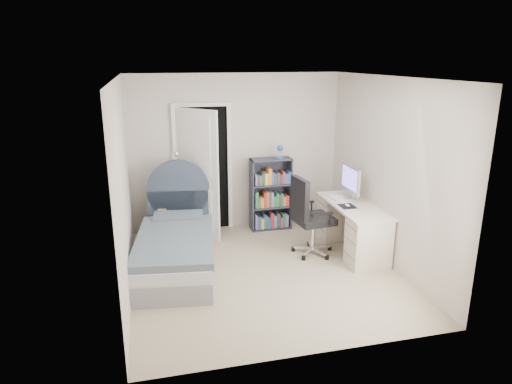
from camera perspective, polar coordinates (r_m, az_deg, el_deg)
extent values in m
cube|color=gray|center=(6.14, 1.02, -10.14)|extent=(3.40, 3.60, 0.05)
cube|color=white|center=(5.49, 1.16, 14.39)|extent=(3.40, 3.60, 0.05)
cube|color=beige|center=(7.41, -2.52, 4.99)|extent=(3.40, 0.05, 2.50)
cube|color=beige|center=(4.03, 7.73, -5.13)|extent=(3.40, 0.05, 2.50)
cube|color=beige|center=(5.51, -16.53, 0.27)|extent=(0.05, 3.60, 2.50)
cube|color=beige|center=(6.33, 16.37, 2.34)|extent=(0.05, 3.60, 2.50)
cube|color=black|center=(7.36, -6.66, 2.80)|extent=(0.80, 0.01, 2.00)
cube|color=white|center=(7.29, -9.99, 2.55)|extent=(0.06, 0.06, 2.00)
cube|color=white|center=(7.39, -3.33, 2.96)|extent=(0.06, 0.06, 2.00)
cube|color=white|center=(7.16, -6.91, 10.79)|extent=(0.92, 0.06, 0.06)
cube|color=white|center=(7.04, -7.33, 2.16)|extent=(0.58, 0.61, 2.00)
cube|color=gray|center=(6.24, -9.91, -8.38)|extent=(1.20, 2.10, 0.26)
cube|color=silver|center=(6.15, -10.00, -6.70)|extent=(1.18, 2.06, 0.16)
cube|color=slate|center=(6.02, -10.12, -6.02)|extent=(1.20, 1.81, 0.10)
cube|color=slate|center=(6.77, -9.69, -3.23)|extent=(0.76, 0.49, 0.12)
cube|color=#364254|center=(7.09, -9.52, -2.90)|extent=(0.95, 0.18, 0.80)
cylinder|color=#364254|center=(6.97, -9.68, 0.19)|extent=(0.95, 0.18, 0.95)
cylinder|color=tan|center=(7.15, -11.84, -4.03)|extent=(0.04, 0.04, 0.52)
cylinder|color=tan|center=(7.49, -11.95, -3.08)|extent=(0.04, 0.04, 0.52)
cylinder|color=tan|center=(7.17, -8.97, -3.82)|extent=(0.04, 0.04, 0.52)
cylinder|color=tan|center=(7.51, -9.21, -2.89)|extent=(0.04, 0.04, 0.52)
cube|color=tan|center=(7.25, -10.59, -1.61)|extent=(0.42, 0.42, 0.03)
cube|color=tan|center=(7.35, -10.46, -4.02)|extent=(0.38, 0.38, 0.02)
cube|color=#B24C33|center=(7.24, -11.02, -1.41)|extent=(0.17, 0.23, 0.03)
cube|color=#3F598C|center=(7.23, -11.03, -1.19)|extent=(0.16, 0.22, 0.03)
cube|color=#D8CC7F|center=(7.22, -11.05, -0.96)|extent=(0.15, 0.21, 0.03)
cylinder|color=silver|center=(7.24, -9.90, -5.81)|extent=(0.20, 0.20, 0.02)
cylinder|color=silver|center=(7.01, -10.17, -0.56)|extent=(0.02, 0.02, 1.38)
sphere|color=silver|center=(6.81, -9.92, 4.71)|extent=(0.08, 0.08, 0.08)
cube|color=#343847|center=(7.35, -0.57, -0.42)|extent=(0.02, 0.28, 1.18)
cube|color=#343847|center=(7.51, 4.18, -0.09)|extent=(0.02, 0.28, 1.18)
cube|color=#343847|center=(7.28, 1.88, 4.11)|extent=(0.66, 0.28, 0.02)
cube|color=#343847|center=(7.61, 1.80, -4.43)|extent=(0.66, 0.28, 0.02)
cube|color=#343847|center=(7.55, 1.56, 0.03)|extent=(0.66, 0.01, 1.18)
cube|color=#343847|center=(7.49, 1.82, -1.81)|extent=(0.62, 0.26, 0.02)
cube|color=#343847|center=(7.38, 1.85, 0.97)|extent=(0.62, 0.26, 0.02)
cylinder|color=#235A9B|center=(7.31, 2.95, 4.32)|extent=(0.11, 0.11, 0.02)
cylinder|color=silver|center=(7.30, 2.96, 4.89)|extent=(0.02, 0.02, 0.15)
sphere|color=#235A9B|center=(7.25, 3.03, 5.50)|extent=(0.10, 0.10, 0.10)
cube|color=#7F72B2|center=(7.48, -0.08, -3.67)|extent=(0.04, 0.20, 0.24)
cube|color=#335999|center=(7.50, 0.28, -3.79)|extent=(0.05, 0.20, 0.19)
cube|color=#D8BF4C|center=(7.52, 0.68, -3.81)|extent=(0.05, 0.20, 0.18)
cube|color=#335999|center=(7.52, 1.00, -3.58)|extent=(0.03, 0.20, 0.24)
cube|color=#337F4C|center=(7.53, 1.24, -3.67)|extent=(0.03, 0.20, 0.21)
cube|color=#335999|center=(7.54, 1.53, -3.74)|extent=(0.04, 0.20, 0.18)
cube|color=#B23333|center=(7.54, 1.87, -3.46)|extent=(0.04, 0.20, 0.25)
cube|color=#7F72B2|center=(7.56, 2.25, -3.58)|extent=(0.05, 0.20, 0.21)
cube|color=#3F3F3F|center=(7.57, 2.67, -3.42)|extent=(0.05, 0.20, 0.24)
cube|color=#994C7F|center=(7.60, 3.01, -3.68)|extent=(0.04, 0.20, 0.16)
cube|color=#337F4C|center=(7.60, 3.33, -3.46)|extent=(0.04, 0.20, 0.21)
cube|color=#7F72B2|center=(7.62, 3.70, -3.45)|extent=(0.05, 0.20, 0.21)
cube|color=#337F4C|center=(7.36, -0.04, -0.89)|extent=(0.05, 0.20, 0.26)
cube|color=#337F4C|center=(7.39, 0.28, -1.25)|extent=(0.03, 0.20, 0.16)
cube|color=orange|center=(7.40, 0.63, -1.22)|extent=(0.06, 0.20, 0.16)
cube|color=#B23333|center=(7.40, 1.05, -0.86)|extent=(0.04, 0.20, 0.25)
cube|color=orange|center=(7.41, 1.35, -0.83)|extent=(0.03, 0.20, 0.25)
cube|color=#3F3F3F|center=(7.42, 1.60, -0.82)|extent=(0.03, 0.20, 0.25)
cube|color=#7F72B2|center=(7.43, 1.90, -0.82)|extent=(0.04, 0.20, 0.24)
cube|color=#337F4C|center=(7.45, 2.22, -1.06)|extent=(0.04, 0.20, 0.17)
cube|color=#337F4C|center=(7.45, 2.53, -0.85)|extent=(0.03, 0.20, 0.22)
cube|color=#3F3F3F|center=(7.47, 2.83, -0.93)|extent=(0.04, 0.20, 0.19)
cube|color=#337F4C|center=(7.48, 3.13, -0.85)|extent=(0.03, 0.20, 0.21)
cube|color=orange|center=(7.50, 3.42, -1.03)|extent=(0.04, 0.20, 0.15)
cube|color=#B23333|center=(7.51, 3.78, -0.96)|extent=(0.05, 0.20, 0.17)
cube|color=#7F72B2|center=(7.27, -0.11, 1.60)|extent=(0.03, 0.20, 0.17)
cube|color=#3F3F3F|center=(7.28, 0.18, 1.59)|extent=(0.03, 0.20, 0.16)
cube|color=#337F4C|center=(7.29, 0.44, 1.57)|extent=(0.03, 0.20, 0.16)
cube|color=#3F3F3F|center=(7.29, 0.75, 1.69)|extent=(0.04, 0.20, 0.18)
cube|color=#D8BF4C|center=(7.31, 1.16, 1.73)|extent=(0.05, 0.20, 0.19)
cube|color=orange|center=(7.31, 1.61, 2.04)|extent=(0.05, 0.20, 0.26)
cube|color=#335999|center=(7.33, 1.99, 1.81)|extent=(0.03, 0.20, 0.19)
cube|color=#3F3F3F|center=(7.35, 2.32, 1.78)|extent=(0.04, 0.20, 0.18)
cube|color=#3F3F3F|center=(7.36, 2.66, 1.83)|extent=(0.04, 0.20, 0.19)
cube|color=#3F3F3F|center=(7.37, 2.99, 1.72)|extent=(0.04, 0.20, 0.15)
cube|color=#B23333|center=(7.38, 3.29, 1.92)|extent=(0.03, 0.20, 0.20)
cube|color=#335999|center=(7.40, 3.67, 1.80)|extent=(0.05, 0.20, 0.16)
cube|color=#335999|center=(7.41, 4.10, 1.93)|extent=(0.05, 0.20, 0.19)
cube|color=beige|center=(6.65, 12.07, -1.69)|extent=(0.58, 1.46, 0.03)
cube|color=beige|center=(6.34, 13.87, -6.13)|extent=(0.54, 0.39, 0.68)
cube|color=beige|center=(7.20, 10.15, -3.14)|extent=(0.54, 0.39, 0.68)
cube|color=silver|center=(6.93, 11.78, -0.73)|extent=(0.16, 0.16, 0.01)
cube|color=silver|center=(6.91, 12.05, 0.16)|extent=(0.03, 0.06, 0.21)
cube|color=silver|center=(6.85, 11.77, 1.54)|extent=(0.04, 0.54, 0.39)
cube|color=#7458D6|center=(6.83, 11.59, 1.68)|extent=(0.00, 0.49, 0.31)
cube|color=white|center=(6.84, 10.16, -0.85)|extent=(0.13, 0.39, 0.02)
cube|color=black|center=(6.55, 11.34, -1.75)|extent=(0.21, 0.25, 0.00)
ellipsoid|color=white|center=(6.55, 11.35, -1.62)|extent=(0.06, 0.10, 0.03)
cube|color=silver|center=(6.75, 8.15, -6.91)|extent=(0.30, 0.08, 0.03)
cylinder|color=black|center=(6.83, 9.18, -6.96)|extent=(0.07, 0.07, 0.06)
cube|color=silver|center=(6.82, 6.88, -6.62)|extent=(0.10, 0.30, 0.03)
cylinder|color=black|center=(6.96, 6.68, -6.41)|extent=(0.07, 0.07, 0.06)
cube|color=silver|center=(6.71, 5.89, -6.99)|extent=(0.28, 0.18, 0.03)
cylinder|color=black|center=(6.74, 4.69, -7.12)|extent=(0.07, 0.07, 0.06)
cube|color=silver|center=(6.57, 6.54, -7.52)|extent=(0.24, 0.23, 0.03)
cylinder|color=black|center=(6.47, 5.96, -8.21)|extent=(0.07, 0.07, 0.06)
cube|color=silver|center=(6.60, 7.97, -7.46)|extent=(0.16, 0.28, 0.03)
cylinder|color=black|center=(6.53, 8.87, -8.09)|extent=(0.07, 0.07, 0.06)
cylinder|color=silver|center=(6.61, 7.15, -5.35)|extent=(0.06, 0.06, 0.44)
cube|color=black|center=(6.52, 7.23, -3.39)|extent=(0.56, 0.56, 0.09)
cube|color=black|center=(6.31, 5.49, -0.80)|extent=(0.13, 0.47, 0.57)
cube|color=black|center=(6.23, 8.28, -2.75)|extent=(0.32, 0.08, 0.03)
cube|color=black|center=(6.69, 6.03, -1.33)|extent=(0.32, 0.08, 0.03)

